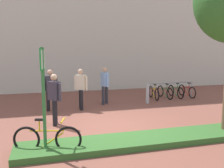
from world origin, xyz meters
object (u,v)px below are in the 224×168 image
object	(u,v)px
person_suited_dark	(54,96)
person_suited_navy	(51,88)
bike_rack_cluster	(170,91)
person_casual_tan	(81,86)
person_shirt_blue	(105,83)
bike_at_sign	(48,139)
parking_sign_post	(43,86)
bollard_steel	(148,94)

from	to	relation	value
person_suited_dark	person_suited_navy	world-z (taller)	same
bike_rack_cluster	person_suited_dark	distance (m)	6.93
person_casual_tan	person_shirt_blue	world-z (taller)	same
bike_at_sign	person_suited_navy	size ratio (longest dim) A/B	0.95
bike_rack_cluster	person_suited_navy	bearing A→B (deg)	-168.35
person_shirt_blue	person_casual_tan	bearing A→B (deg)	-148.97
bike_at_sign	person_suited_dark	world-z (taller)	person_suited_dark
parking_sign_post	person_suited_navy	bearing A→B (deg)	86.43
person_suited_navy	bike_rack_cluster	bearing A→B (deg)	11.65
parking_sign_post	person_shirt_blue	size ratio (longest dim) A/B	1.49
parking_sign_post	person_shirt_blue	xyz separation A→B (m)	(2.72, 5.01, -0.69)
bike_at_sign	person_casual_tan	size ratio (longest dim) A/B	0.95
parking_sign_post	person_suited_dark	xyz separation A→B (m)	(0.34, 2.32, -0.69)
bollard_steel	person_suited_dark	size ratio (longest dim) A/B	0.52
bike_at_sign	person_shirt_blue	xyz separation A→B (m)	(2.67, 4.96, 0.63)
bike_at_sign	person_suited_navy	world-z (taller)	person_suited_navy
person_suited_dark	person_casual_tan	world-z (taller)	same
bike_rack_cluster	person_suited_dark	size ratio (longest dim) A/B	1.55
parking_sign_post	bollard_steel	bearing A→B (deg)	44.56
person_suited_dark	parking_sign_post	bearing A→B (deg)	-98.25
person_casual_tan	bike_rack_cluster	bearing A→B (deg)	14.78
parking_sign_post	person_suited_navy	world-z (taller)	parking_sign_post
person_suited_dark	person_shirt_blue	distance (m)	3.59
person_suited_navy	person_casual_tan	distance (m)	1.23
bollard_steel	person_suited_navy	world-z (taller)	person_suited_navy
bollard_steel	parking_sign_post	bearing A→B (deg)	-135.44
person_suited_navy	person_casual_tan	xyz separation A→B (m)	(1.23, -0.03, 0.00)
person_suited_dark	person_suited_navy	distance (m)	1.98
person_suited_navy	person_shirt_blue	bearing A→B (deg)	16.03
person_suited_dark	person_shirt_blue	xyz separation A→B (m)	(2.39, 2.69, 0.00)
bollard_steel	person_suited_dark	distance (m)	4.97
bike_at_sign	bike_rack_cluster	size ratio (longest dim) A/B	0.62
bike_rack_cluster	person_suited_dark	bearing A→B (deg)	-151.88
person_suited_dark	person_suited_navy	size ratio (longest dim) A/B	1.00
bike_at_sign	person_suited_dark	bearing A→B (deg)	82.94
person_suited_navy	bollard_steel	bearing A→B (deg)	4.20
bike_at_sign	person_suited_dark	distance (m)	2.37
bike_rack_cluster	person_suited_dark	world-z (taller)	person_suited_dark
bollard_steel	person_suited_dark	bearing A→B (deg)	-152.11
person_suited_navy	person_casual_tan	bearing A→B (deg)	-1.37
parking_sign_post	person_suited_dark	world-z (taller)	parking_sign_post
bike_rack_cluster	person_suited_navy	world-z (taller)	person_suited_navy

